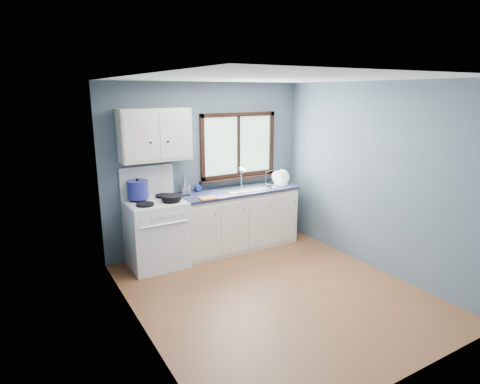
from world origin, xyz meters
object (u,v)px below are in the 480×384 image
base_cabinets (238,222)px  dish_rack (281,180)px  gas_range (156,231)px  sink (248,192)px  stockpot (138,189)px  utensil_crock (188,188)px  skillet (172,197)px  thermos (184,184)px

base_cabinets → dish_rack: dish_rack is taller
gas_range → dish_rack: (2.11, 0.02, 0.49)m
gas_range → sink: (1.49, 0.02, 0.37)m
gas_range → stockpot: size_ratio=3.62×
stockpot → utensil_crock: 0.77m
base_cabinets → gas_range: bearing=-179.2°
stockpot → utensil_crock: size_ratio=1.12×
base_cabinets → skillet: (-1.11, -0.16, 0.58)m
sink → skillet: sink is taller
skillet → utensil_crock: utensil_crock is taller
stockpot → skillet: bearing=-35.8°
dish_rack → sink: bearing=159.5°
stockpot → dish_rack: size_ratio=0.73×
gas_range → thermos: bearing=20.1°
thermos → sink: bearing=-9.7°
gas_range → sink: 1.53m
gas_range → dish_rack: bearing=0.5°
base_cabinets → stockpot: stockpot is taller
base_cabinets → sink: (0.18, -0.00, 0.45)m
base_cabinets → skillet: bearing=-171.8°
sink → thermos: bearing=170.3°
gas_range → thermos: size_ratio=4.81×
stockpot → gas_range: bearing=-34.8°
base_cabinets → dish_rack: 0.99m
skillet → gas_range: bearing=143.8°
skillet → stockpot: bearing=144.7°
stockpot → dish_rack: 2.30m
utensil_crock → dish_rack: size_ratio=0.65×
sink → utensil_crock: size_ratio=2.51×
base_cabinets → sink: bearing=-0.1°
base_cabinets → utensil_crock: bearing=165.4°
base_cabinets → thermos: 1.04m
utensil_crock → stockpot: bearing=-173.9°
thermos → utensil_crock: bearing=18.8°
sink → skillet: 1.31m
gas_range → utensil_crock: size_ratio=4.06×
skillet → dish_rack: 1.93m
utensil_crock → thermos: bearing=-161.2°
utensil_crock → skillet: bearing=-137.6°
gas_range → base_cabinets: bearing=0.8°
sink → stockpot: bearing=176.3°
skillet → utensil_crock: 0.52m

